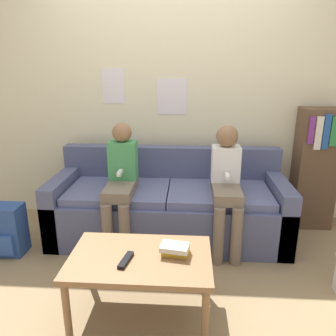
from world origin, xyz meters
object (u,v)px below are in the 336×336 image
Objects in this scene: tv_remote at (126,260)px; backpack at (7,230)px; coffee_table at (140,263)px; person_right at (226,181)px; person_left at (121,180)px; bookshelf at (315,169)px; couch at (169,207)px.

backpack is at bearing 159.91° from tv_remote.
tv_remote is at bearing -140.14° from coffee_table.
person_right reaches higher than coffee_table.
bookshelf reaches higher than person_left.
person_left is 0.92× the size of bookshelf.
person_right is 0.91× the size of bookshelf.
person_left is 0.97m from tv_remote.
person_right is 1.02m from bookshelf.
coffee_table is (-0.11, -1.05, 0.09)m from couch.
coffee_table is 0.81× the size of person_left.
bookshelf is at bearing 15.44° from person_left.
person_right is at bearing 55.09° from coffee_table.
couch is at bearing 17.19° from backpack.
person_left is (-0.40, -0.19, 0.33)m from couch.
coffee_table is 0.75× the size of bookshelf.
couch is 1.80× the size of bookshelf.
person_left is at bearing -154.78° from couch.
person_right is at bearing 7.09° from backpack.
couch is at bearing 25.22° from person_left.
bookshelf is (1.58, 1.42, 0.16)m from tv_remote.
person_left is (-0.29, 0.86, 0.24)m from coffee_table.
couch is at bearing 91.75° from tv_remote.
coffee_table is 0.12m from tv_remote.
bookshelf is (1.79, 0.49, -0.02)m from person_left.
person_left is at bearing -179.87° from person_right.
couch is 1.14m from tv_remote.
couch is 2.41× the size of coffee_table.
bookshelf is at bearing 53.27° from tv_remote.
couch is 1.06m from coffee_table.
person_left reaches higher than tv_remote.
person_right reaches higher than backpack.
person_right is 1.17m from tv_remote.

